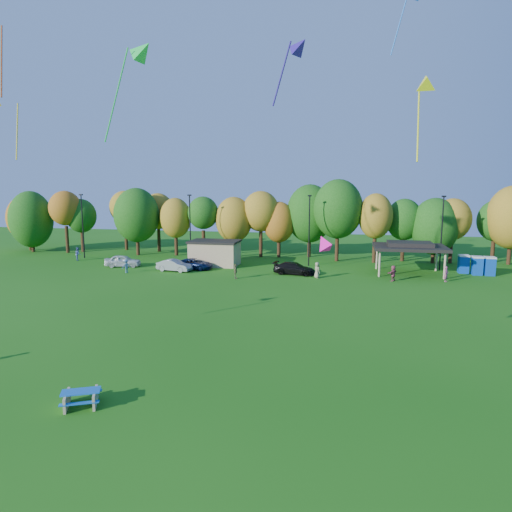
% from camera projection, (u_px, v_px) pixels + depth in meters
% --- Properties ---
extents(ground, '(160.00, 160.00, 0.00)m').
position_uv_depth(ground, '(188.00, 416.00, 20.62)').
color(ground, '#19600F').
rests_on(ground, ground).
extents(tree_line, '(93.57, 10.55, 11.15)m').
position_uv_depth(tree_line, '(291.00, 217.00, 63.99)').
color(tree_line, black).
rests_on(tree_line, ground).
extents(lamp_posts, '(64.50, 0.25, 9.09)m').
position_uv_depth(lamp_posts, '(309.00, 228.00, 58.21)').
color(lamp_posts, black).
rests_on(lamp_posts, ground).
extents(utility_building, '(6.30, 4.30, 3.25)m').
position_uv_depth(utility_building, '(215.00, 253.00, 59.13)').
color(utility_building, tan).
rests_on(utility_building, ground).
extents(pavilion, '(8.20, 6.20, 3.77)m').
position_uv_depth(pavilion, '(410.00, 247.00, 53.22)').
color(pavilion, tan).
rests_on(pavilion, ground).
extents(porta_potties, '(3.75, 2.10, 2.18)m').
position_uv_depth(porta_potties, '(477.00, 265.00, 53.16)').
color(porta_potties, '#0D40A9').
rests_on(porta_potties, ground).
extents(picnic_table, '(2.21, 2.05, 0.76)m').
position_uv_depth(picnic_table, '(81.00, 397.00, 21.52)').
color(picnic_table, tan).
rests_on(picnic_table, ground).
extents(car_a, '(4.77, 2.77, 1.52)m').
position_uv_depth(car_a, '(123.00, 261.00, 58.17)').
color(car_a, white).
rests_on(car_a, ground).
extents(car_b, '(4.48, 2.15, 1.42)m').
position_uv_depth(car_b, '(174.00, 265.00, 55.17)').
color(car_b, '#98989D').
rests_on(car_b, ground).
extents(car_c, '(5.04, 2.95, 1.32)m').
position_uv_depth(car_c, '(194.00, 264.00, 56.51)').
color(car_c, '#0B1A42').
rests_on(car_c, ground).
extents(car_d, '(5.13, 2.65, 1.42)m').
position_uv_depth(car_d, '(294.00, 268.00, 53.21)').
color(car_d, black).
rests_on(car_d, ground).
extents(far_person_0, '(0.97, 1.05, 1.79)m').
position_uv_depth(far_person_0, '(317.00, 270.00, 51.10)').
color(far_person_0, '#979267').
rests_on(far_person_0, ground).
extents(far_person_1, '(1.13, 1.21, 1.64)m').
position_uv_depth(far_person_1, '(126.00, 266.00, 54.12)').
color(far_person_1, '#426993').
rests_on(far_person_1, ground).
extents(far_person_2, '(0.67, 0.74, 1.69)m').
position_uv_depth(far_person_2, '(446.00, 274.00, 49.14)').
color(far_person_2, '#9B4970').
rests_on(far_person_2, ground).
extents(far_person_3, '(1.06, 1.11, 1.81)m').
position_uv_depth(far_person_3, '(78.00, 254.00, 63.03)').
color(far_person_3, '#475A9C').
rests_on(far_person_3, ground).
extents(far_person_4, '(1.35, 1.60, 1.73)m').
position_uv_depth(far_person_4, '(393.00, 273.00, 49.48)').
color(far_person_4, '#A44460').
rests_on(far_person_4, ground).
extents(far_person_5, '(0.64, 1.05, 1.67)m').
position_uv_depth(far_person_5, '(236.00, 271.00, 50.72)').
color(far_person_5, olive).
rests_on(far_person_5, ground).
extents(kite_4, '(1.50, 1.48, 1.19)m').
position_uv_depth(kite_4, '(324.00, 243.00, 24.14)').
color(kite_4, '#FF0EA3').
extents(kite_8, '(2.74, 1.87, 4.52)m').
position_uv_depth(kite_8, '(299.00, 47.00, 29.12)').
color(kite_8, navy).
extents(kite_9, '(4.52, 1.95, 7.57)m').
position_uv_depth(kite_9, '(142.00, 51.00, 33.13)').
color(kite_9, '#1BD140').
extents(kite_15, '(1.33, 3.26, 5.43)m').
position_uv_depth(kite_15, '(426.00, 82.00, 26.60)').
color(kite_15, yellow).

